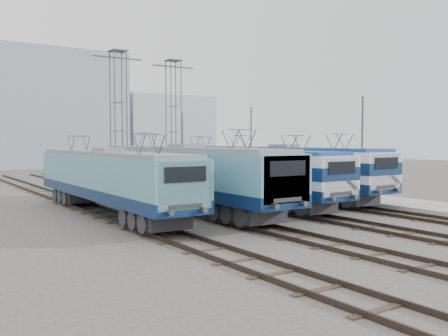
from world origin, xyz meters
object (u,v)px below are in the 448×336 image
(locomotive_center_left, at_px, (187,172))
(mast_rear, at_px, (183,147))
(locomotive_center_right, at_px, (243,170))
(catenary_tower_east, at_px, (174,115))
(mast_mid, at_px, (251,148))
(catenary_tower_west, at_px, (119,112))
(mast_front, at_px, (362,151))
(locomotive_far_left, at_px, (110,177))
(locomotive_far_right, at_px, (285,167))

(locomotive_center_left, height_order, mast_rear, mast_rear)
(locomotive_center_right, distance_m, catenary_tower_east, 18.71)
(catenary_tower_east, height_order, mast_mid, catenary_tower_east)
(catenary_tower_west, height_order, mast_front, catenary_tower_west)
(locomotive_center_right, xyz_separation_m, mast_front, (6.35, -4.32, 1.26))
(mast_mid, bearing_deg, catenary_tower_east, 101.86)
(locomotive_center_left, height_order, locomotive_center_right, locomotive_center_left)
(catenary_tower_east, distance_m, mast_mid, 10.69)
(mast_front, relative_size, mast_rear, 1.00)
(locomotive_far_left, relative_size, mast_mid, 2.49)
(locomotive_far_left, xyz_separation_m, mast_mid, (15.35, 7.71, 1.32))
(locomotive_center_left, xyz_separation_m, catenary_tower_east, (8.75, 18.27, 4.34))
(locomotive_far_left, bearing_deg, mast_front, -15.63)
(locomotive_far_right, height_order, catenary_tower_east, catenary_tower_east)
(locomotive_center_left, xyz_separation_m, catenary_tower_west, (2.25, 16.27, 4.34))
(locomotive_far_left, xyz_separation_m, catenary_tower_east, (13.25, 17.71, 4.46))
(locomotive_far_left, bearing_deg, catenary_tower_west, 66.74)
(locomotive_center_left, height_order, mast_front, mast_front)
(mast_front, bearing_deg, mast_rear, 90.00)
(locomotive_center_left, relative_size, mast_mid, 2.64)
(locomotive_far_left, height_order, locomotive_center_left, locomotive_center_left)
(mast_mid, relative_size, mast_rear, 1.00)
(locomotive_far_right, height_order, catenary_tower_west, catenary_tower_west)
(locomotive_far_left, relative_size, catenary_tower_west, 1.45)
(locomotive_center_right, xyz_separation_m, mast_mid, (6.35, 7.68, 1.26))
(catenary_tower_west, relative_size, mast_rear, 1.71)
(locomotive_far_right, relative_size, mast_rear, 2.58)
(locomotive_center_left, bearing_deg, catenary_tower_east, 64.41)
(locomotive_far_right, relative_size, catenary_tower_west, 1.50)
(catenary_tower_west, distance_m, catenary_tower_east, 6.80)
(mast_mid, bearing_deg, locomotive_far_right, -105.78)
(mast_rear, bearing_deg, mast_mid, -90.00)
(locomotive_far_left, relative_size, locomotive_far_right, 0.97)
(locomotive_far_left, relative_size, catenary_tower_east, 1.45)
(locomotive_center_right, height_order, catenary_tower_east, catenary_tower_east)
(catenary_tower_east, relative_size, mast_front, 1.71)
(locomotive_far_right, bearing_deg, catenary_tower_east, 90.87)
(mast_front, xyz_separation_m, mast_rear, (0.00, 24.00, 0.00))
(locomotive_far_right, relative_size, mast_front, 2.58)
(catenary_tower_east, bearing_deg, locomotive_center_left, -115.59)
(locomotive_far_left, xyz_separation_m, locomotive_center_left, (4.50, -0.56, 0.12))
(locomotive_far_left, height_order, mast_front, mast_front)
(locomotive_far_left, height_order, catenary_tower_west, catenary_tower_west)
(mast_front, xyz_separation_m, mast_mid, (0.00, 12.00, 0.00))
(mast_mid, bearing_deg, catenary_tower_west, 137.07)
(catenary_tower_east, distance_m, mast_front, 22.32)
(catenary_tower_west, relative_size, mast_mid, 1.71)
(locomotive_far_left, height_order, locomotive_far_right, locomotive_far_right)
(locomotive_center_right, xyz_separation_m, mast_rear, (6.35, 19.68, 1.26))
(catenary_tower_west, distance_m, mast_mid, 12.16)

